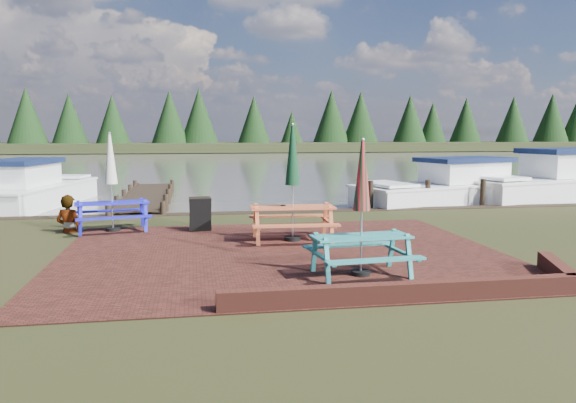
# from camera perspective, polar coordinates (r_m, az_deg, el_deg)

# --- Properties ---
(ground) EXTENTS (120.00, 120.00, 0.00)m
(ground) POSITION_cam_1_polar(r_m,az_deg,el_deg) (10.66, 0.23, -6.46)
(ground) COLOR black
(ground) RESTS_ON ground
(paving) EXTENTS (9.00, 7.50, 0.02)m
(paving) POSITION_cam_1_polar(r_m,az_deg,el_deg) (11.62, -0.62, -5.28)
(paving) COLOR #321610
(paving) RESTS_ON ground
(brick_wall) EXTENTS (6.21, 1.79, 0.30)m
(brick_wall) POSITION_cam_1_polar(r_m,az_deg,el_deg) (9.03, 16.66, -8.27)
(brick_wall) COLOR #4C1E16
(brick_wall) RESTS_ON ground
(water) EXTENTS (120.00, 60.00, 0.02)m
(water) POSITION_cam_1_polar(r_m,az_deg,el_deg) (47.31, -7.48, 3.98)
(water) COLOR #424039
(water) RESTS_ON ground
(far_treeline) EXTENTS (120.00, 10.00, 8.10)m
(far_treeline) POSITION_cam_1_polar(r_m,az_deg,el_deg) (76.23, -8.37, 7.57)
(far_treeline) COLOR black
(far_treeline) RESTS_ON ground
(picnic_table_teal) EXTENTS (1.82, 1.65, 2.36)m
(picnic_table_teal) POSITION_cam_1_polar(r_m,az_deg,el_deg) (9.77, 7.47, -2.81)
(picnic_table_teal) COLOR teal
(picnic_table_teal) RESTS_ON ground
(picnic_table_red) EXTENTS (2.00, 1.80, 2.66)m
(picnic_table_red) POSITION_cam_1_polar(r_m,az_deg,el_deg) (12.80, 0.46, 0.06)
(picnic_table_red) COLOR #C35932
(picnic_table_red) RESTS_ON ground
(picnic_table_blue) EXTENTS (2.06, 1.91, 2.47)m
(picnic_table_blue) POSITION_cam_1_polar(r_m,az_deg,el_deg) (14.74, -17.46, 0.40)
(picnic_table_blue) COLOR #1818B6
(picnic_table_blue) RESTS_ON ground
(chalkboard) EXTENTS (0.56, 0.56, 0.87)m
(chalkboard) POSITION_cam_1_polar(r_m,az_deg,el_deg) (14.24, -8.90, -1.28)
(chalkboard) COLOR black
(chalkboard) RESTS_ON ground
(jetty) EXTENTS (1.76, 9.08, 1.00)m
(jetty) POSITION_cam_1_polar(r_m,az_deg,el_deg) (21.69, -14.13, 0.55)
(jetty) COLOR black
(jetty) RESTS_ON ground
(boat_jetty) EXTENTS (3.51, 6.93, 1.92)m
(boat_jetty) POSITION_cam_1_polar(r_m,az_deg,el_deg) (22.17, -24.59, 0.94)
(boat_jetty) COLOR white
(boat_jetty) RESTS_ON ground
(boat_near) EXTENTS (7.50, 4.33, 1.92)m
(boat_near) POSITION_cam_1_polar(r_m,az_deg,el_deg) (21.49, 16.10, 1.13)
(boat_near) COLOR white
(boat_near) RESTS_ON ground
(boat_far) EXTENTS (7.66, 4.27, 2.26)m
(boat_far) POSITION_cam_1_polar(r_m,az_deg,el_deg) (23.79, 25.23, 1.52)
(boat_far) COLOR white
(boat_far) RESTS_ON ground
(person) EXTENTS (0.79, 0.66, 1.86)m
(person) POSITION_cam_1_polar(r_m,az_deg,el_deg) (14.99, -21.48, 0.59)
(person) COLOR gray
(person) RESTS_ON ground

